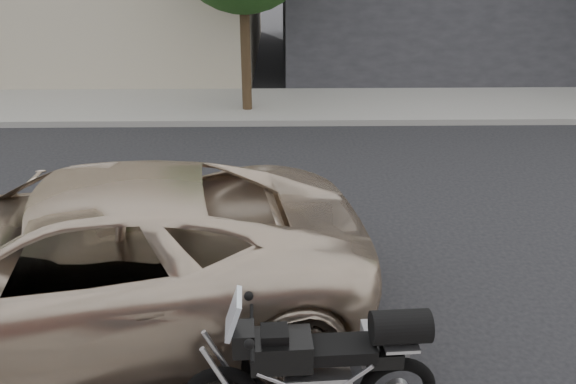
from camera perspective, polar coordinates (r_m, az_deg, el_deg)
The scene contains 4 objects.
ground at distance 8.94m, azimuth 6.89°, elevation -3.43°, with size 120.00×120.00×0.00m, color black.
far_sidewalk at distance 14.93m, azimuth 3.74°, elevation 8.76°, with size 44.00×3.00×0.15m, color gray.
motorcycle at distance 5.33m, azimuth 4.08°, elevation -17.36°, with size 2.35×0.84×1.48m.
minivan at distance 6.72m, azimuth -20.95°, elevation -6.49°, with size 3.00×6.51×1.81m, color beige.
Camera 1 is at (1.20, 7.79, 4.22)m, focal length 35.00 mm.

